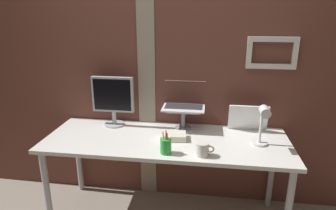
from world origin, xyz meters
The scene contains 10 objects.
brick_wall_back centered at (0.00, 0.40, 1.17)m, with size 3.68×0.16×2.34m.
desk centered at (0.06, -0.01, 0.67)m, with size 1.94×0.70×0.74m.
monitor centered at (-0.44, 0.22, 1.00)m, with size 0.36×0.18×0.44m.
laptop_stand centered at (0.17, 0.22, 0.86)m, with size 0.28×0.22×0.18m.
laptop centered at (0.17, 0.29, 0.98)m, with size 0.36×0.32×0.22m.
whiteboard_panel centered at (0.71, 0.25, 0.86)m, with size 0.32×0.02×0.24m, color white.
desk_lamp centered at (0.77, -0.06, 0.94)m, with size 0.12×0.20×0.33m.
pen_cup centered at (0.09, -0.26, 0.80)m, with size 0.08×0.08×0.18m.
coffee_mug centered at (0.35, -0.26, 0.79)m, with size 0.13×0.09×0.10m.
paper_clutter_stack centered at (0.11, -0.01, 0.76)m, with size 0.20×0.14×0.05m, color silver.
Camera 1 is at (0.37, -2.12, 1.71)m, focal length 31.25 mm.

